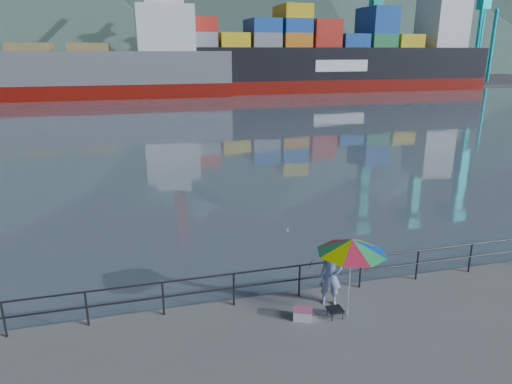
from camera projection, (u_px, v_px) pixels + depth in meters
harbor_water at (143, 76)px, 131.86m from camera, size 500.00×280.00×0.00m
far_dock at (194, 84)px, 100.19m from camera, size 200.00×40.00×0.40m
guardrail at (267, 284)px, 13.34m from camera, size 22.00×0.06×1.03m
port_cranes at (300, 5)px, 92.33m from camera, size 116.00×28.00×38.40m
container_stacks at (297, 69)px, 105.70m from camera, size 58.00×5.40×7.80m
fisherman at (331, 277)px, 13.07m from camera, size 0.74×0.62×1.73m
beach_umbrella at (352, 246)px, 12.07m from camera, size 2.06×2.06×2.31m
folding_stool at (335, 313)px, 12.59m from camera, size 0.41×0.41×0.27m
cooler_bag at (303, 315)px, 12.49m from camera, size 0.59×0.50×0.29m
fishing_rod at (309, 292)px, 13.96m from camera, size 0.51×1.48×1.10m
bulk_carrier at (65, 71)px, 71.93m from camera, size 55.84×9.66×14.50m
container_ship at (339, 58)px, 85.69m from camera, size 61.25×10.21×18.10m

